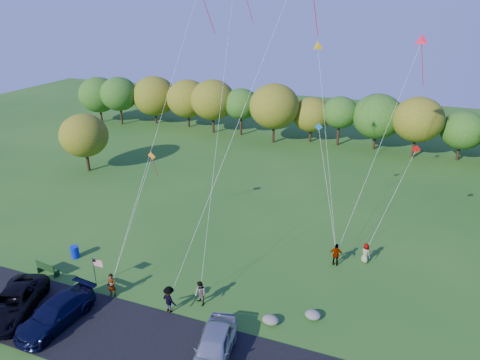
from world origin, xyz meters
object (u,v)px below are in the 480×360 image
(flyer_e, at_px, (366,253))
(trash_barrel, at_px, (75,252))
(minivan_silver, at_px, (214,347))
(flyer_b, at_px, (200,293))
(flyer_a, at_px, (112,285))
(park_bench, at_px, (46,268))
(minivan_dark, at_px, (14,303))
(flyer_d, at_px, (336,255))
(minivan_navy, at_px, (56,313))
(flyer_c, at_px, (169,299))

(flyer_e, xyz_separation_m, trash_barrel, (-21.76, -7.55, -0.33))
(minivan_silver, xyz_separation_m, flyer_b, (-2.81, 4.06, -0.02))
(flyer_a, distance_m, park_bench, 6.12)
(minivan_dark, height_order, flyer_a, flyer_a)
(flyer_a, xyz_separation_m, flyer_b, (6.13, 1.34, 0.01))
(flyer_e, distance_m, park_bench, 24.36)
(flyer_d, distance_m, flyer_e, 2.43)
(trash_barrel, bearing_deg, flyer_e, 19.13)
(minivan_silver, relative_size, flyer_b, 2.81)
(minivan_dark, bearing_deg, minivan_navy, -17.01)
(flyer_d, bearing_deg, park_bench, 20.33)
(park_bench, distance_m, trash_barrel, 2.69)
(minivan_navy, relative_size, flyer_d, 2.93)
(minivan_dark, bearing_deg, minivan_silver, -15.99)
(park_bench, bearing_deg, minivan_dark, -65.89)
(flyer_b, distance_m, flyer_d, 11.11)
(minivan_dark, relative_size, flyer_b, 3.20)
(flyer_c, bearing_deg, flyer_d, -115.72)
(flyer_d, distance_m, park_bench, 21.94)
(flyer_a, bearing_deg, minivan_silver, -25.55)
(flyer_b, bearing_deg, flyer_d, 78.71)
(minivan_silver, height_order, park_bench, minivan_silver)
(flyer_e, bearing_deg, flyer_b, 80.43)
(minivan_navy, distance_m, flyer_a, 3.94)
(park_bench, bearing_deg, flyer_c, 5.65)
(flyer_c, bearing_deg, minivan_dark, 41.72)
(minivan_silver, relative_size, flyer_d, 2.69)
(flyer_a, bearing_deg, minivan_navy, -122.17)
(flyer_a, bearing_deg, trash_barrel, 144.17)
(minivan_navy, height_order, park_bench, minivan_navy)
(flyer_a, bearing_deg, flyer_e, 24.73)
(minivan_silver, height_order, flyer_e, minivan_silver)
(minivan_silver, distance_m, flyer_b, 4.94)
(flyer_e, bearing_deg, minivan_navy, 76.29)
(minivan_silver, distance_m, flyer_a, 9.35)
(minivan_navy, bearing_deg, flyer_a, 71.94)
(minivan_silver, relative_size, trash_barrel, 5.15)
(flyer_a, distance_m, trash_barrel, 6.49)
(minivan_dark, height_order, trash_barrel, minivan_dark)
(minivan_dark, height_order, park_bench, minivan_dark)
(minivan_dark, relative_size, minivan_navy, 1.05)
(minivan_dark, height_order, minivan_silver, minivan_silver)
(minivan_silver, bearing_deg, flyer_c, 138.60)
(flyer_e, bearing_deg, flyer_d, 68.20)
(minivan_navy, relative_size, minivan_silver, 1.09)
(minivan_silver, xyz_separation_m, flyer_e, (7.07, 13.24, -0.10))
(flyer_b, relative_size, flyer_d, 0.96)
(minivan_navy, height_order, flyer_e, minivan_navy)
(minivan_dark, distance_m, minivan_navy, 3.29)
(flyer_a, distance_m, flyer_b, 6.28)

